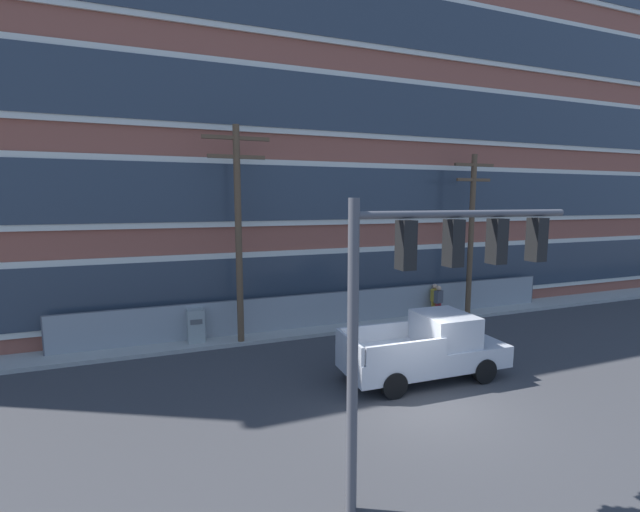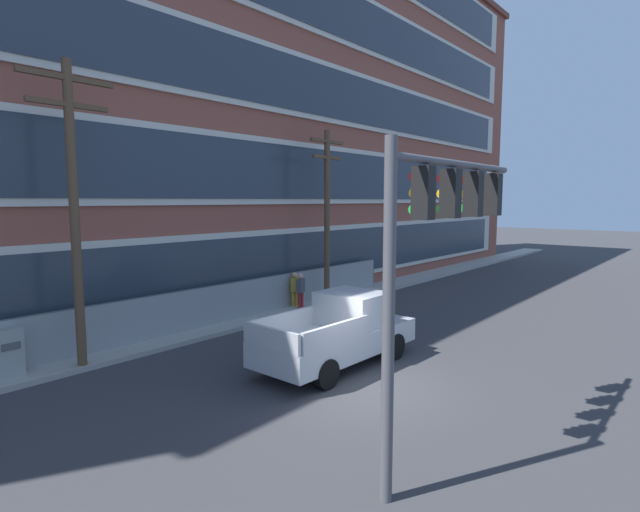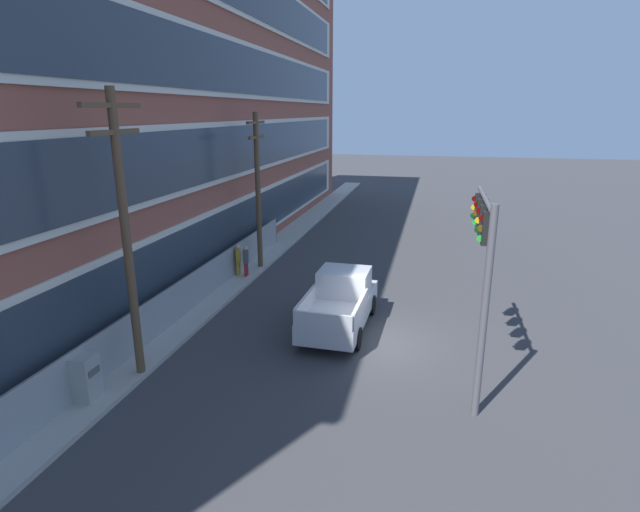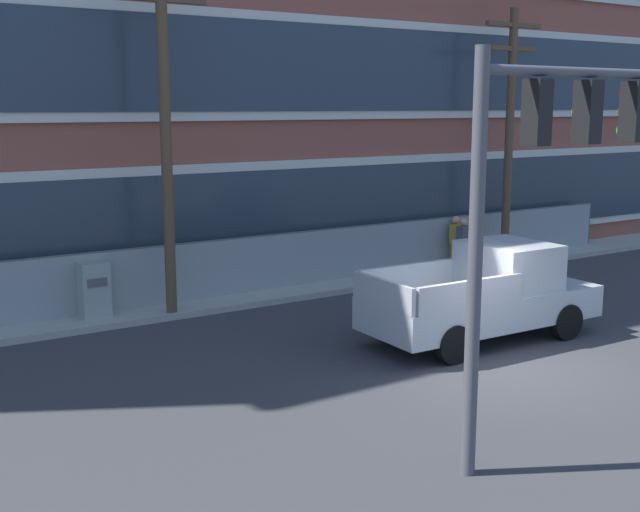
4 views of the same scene
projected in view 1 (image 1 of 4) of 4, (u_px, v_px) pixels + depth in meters
The scene contains 11 objects.
ground_plane at pixel (423, 404), 12.24m from camera, with size 160.00×160.00×0.00m, color #38383A.
sidewalk_building_side at pixel (326, 328), 19.23m from camera, with size 80.00×1.72×0.16m, color #9E9B93.
brick_mill_building at pixel (391, 129), 25.52m from camera, with size 52.59×10.39×20.07m.
chain_link_fence at pixel (338, 309), 19.57m from camera, with size 23.38×0.06×1.66m.
traffic_signal_mast at pixel (433, 278), 8.04m from camera, with size 4.90×0.43×5.83m.
pickup_truck_silver at pixel (428, 349), 13.96m from camera, with size 5.50×2.29×2.09m.
utility_pole_near_corner at pixel (238, 226), 16.63m from camera, with size 2.57×0.26×8.64m.
utility_pole_midblock at pixel (471, 229), 20.73m from camera, with size 2.22×0.26×7.96m.
electrical_cabinet at pixel (196, 327), 17.11m from camera, with size 0.66×0.57×1.48m.
pedestrian_near_cabinet at pixel (434, 298), 21.16m from camera, with size 0.47×0.40×1.69m.
pedestrian_by_fence at pixel (438, 300), 20.73m from camera, with size 0.45×0.33×1.69m.
Camera 1 is at (-6.86, -9.80, 5.79)m, focal length 24.00 mm.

